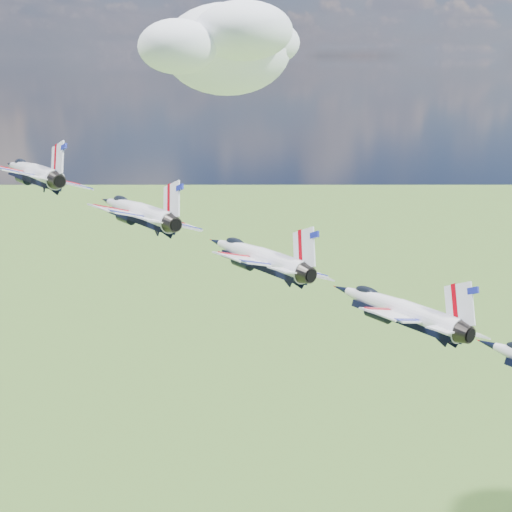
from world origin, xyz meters
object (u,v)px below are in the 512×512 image
object	(u,v)px
jet_0	(31,172)
jet_1	(136,211)
jet_2	(256,256)
jet_3	(395,308)

from	to	relation	value
jet_0	jet_1	size ratio (longest dim) A/B	1.00
jet_1	jet_2	size ratio (longest dim) A/B	1.00
jet_1	jet_3	distance (m)	26.84
jet_1	jet_3	xyz separation A→B (m)	(18.20, -18.83, -5.87)
jet_1	jet_2	xyz separation A→B (m)	(9.10, -9.41, -2.94)
jet_0	jet_3	bearing A→B (deg)	-63.48
jet_0	jet_3	size ratio (longest dim) A/B	1.00
jet_0	jet_2	world-z (taller)	jet_0
jet_0	jet_1	distance (m)	13.42
jet_0	jet_1	bearing A→B (deg)	-63.48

